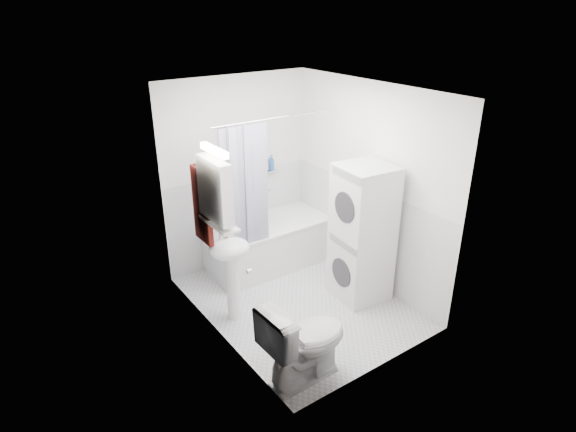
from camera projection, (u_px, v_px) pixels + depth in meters
floor at (298, 302)px, 5.54m from camera, size 2.60×2.60×0.00m
room_walls at (299, 180)px, 4.93m from camera, size 2.60×2.60×2.60m
wainscot at (283, 246)px, 5.51m from camera, size 1.98×2.58×2.58m
door at (249, 271)px, 4.22m from camera, size 0.05×2.00×2.00m
bathtub at (269, 242)px, 6.19m from camera, size 1.56×0.74×0.60m
tub_spout at (267, 189)px, 6.30m from camera, size 0.04×0.12×0.04m
curtain_rod at (282, 117)px, 5.28m from camera, size 1.74×0.02×0.02m
shower_curtain at (245, 190)px, 5.32m from camera, size 0.55×0.02×1.45m
sink at (230, 261)px, 4.98m from camera, size 0.44×0.37×1.04m
medicine_cabinet at (215, 188)px, 4.49m from camera, size 0.13×0.50×0.71m
shelf at (219, 223)px, 4.65m from camera, size 0.18×0.54×0.02m
shower_caddy at (270, 171)px, 6.23m from camera, size 0.22×0.06×0.02m
towel at (202, 204)px, 4.76m from camera, size 0.07×0.33×0.80m
washer_dryer at (362, 234)px, 5.36m from camera, size 0.62×0.61×1.59m
toilet at (305, 341)px, 4.28m from camera, size 0.83×0.48×0.81m
soap_pump at (229, 236)px, 4.96m from camera, size 0.08×0.17×0.08m
shelf_bottle at (226, 224)px, 4.52m from camera, size 0.07×0.18×0.07m
shelf_cup at (213, 213)px, 4.71m from camera, size 0.10×0.09×0.10m
shampoo_a at (264, 167)px, 6.14m from camera, size 0.13×0.17×0.13m
shampoo_b at (271, 167)px, 6.22m from camera, size 0.08×0.21×0.08m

